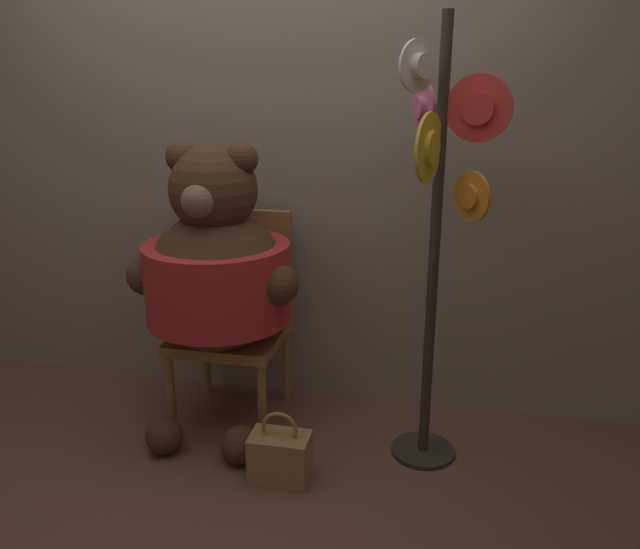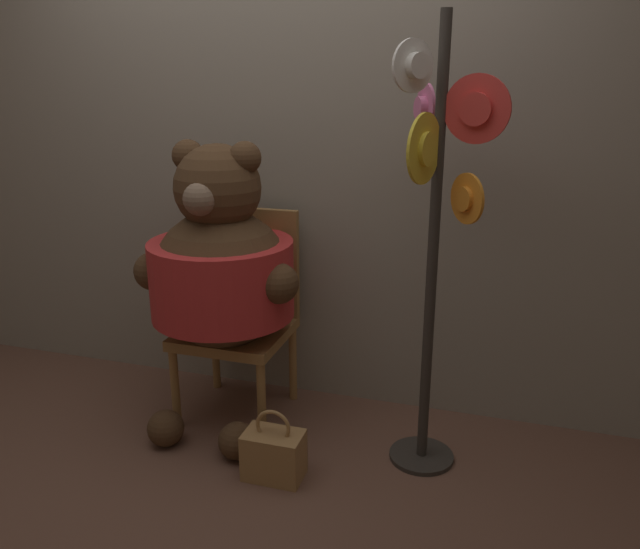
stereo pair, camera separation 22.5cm
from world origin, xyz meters
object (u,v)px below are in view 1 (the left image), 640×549
object	(u,v)px
teddy_bear	(217,272)
handbag_on_ground	(280,456)
hat_display_rack	(437,221)
chair	(235,311)

from	to	relation	value
teddy_bear	handbag_on_ground	world-z (taller)	teddy_bear
hat_display_rack	handbag_on_ground	size ratio (longest dim) A/B	5.86
teddy_bear	handbag_on_ground	xyz separation A→B (m)	(0.38, -0.36, -0.66)
hat_display_rack	handbag_on_ground	xyz separation A→B (m)	(-0.58, -0.29, -0.95)
handbag_on_ground	chair	bearing A→B (deg)	124.40
chair	teddy_bear	xyz separation A→B (m)	(-0.02, -0.17, 0.25)
chair	teddy_bear	distance (m)	0.30
teddy_bear	handbag_on_ground	bearing A→B (deg)	-43.58
teddy_bear	hat_display_rack	distance (m)	1.00
chair	handbag_on_ground	world-z (taller)	chair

